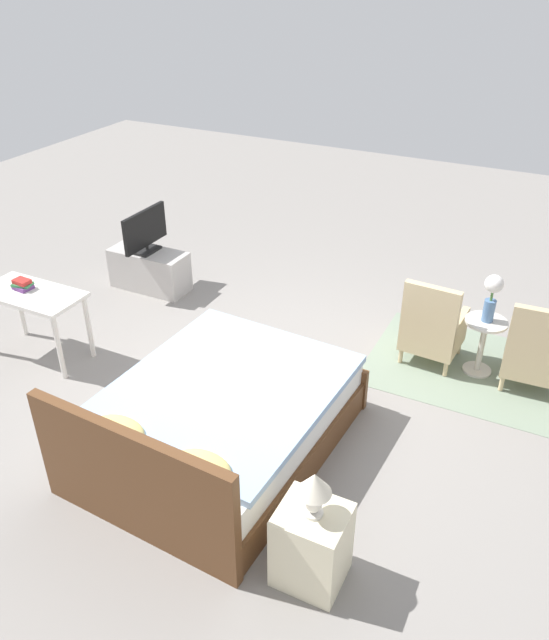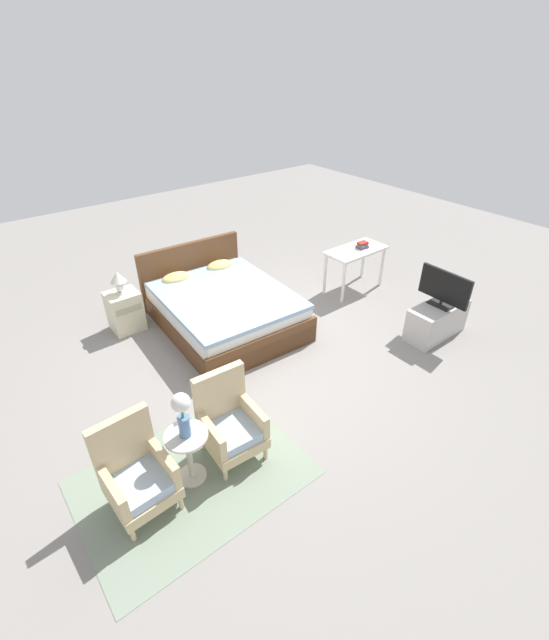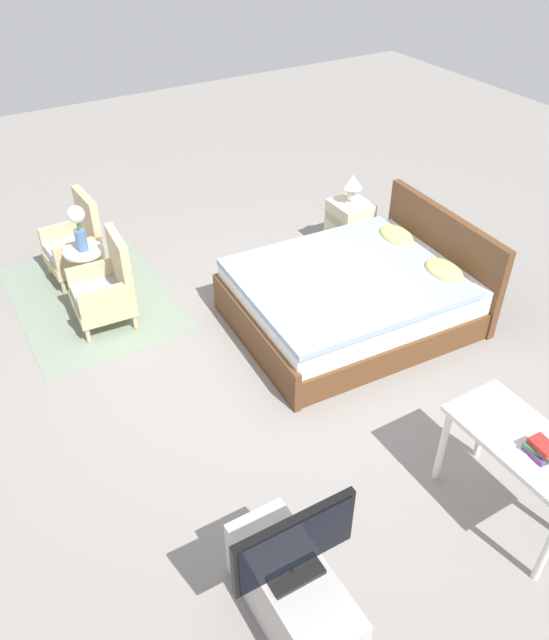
# 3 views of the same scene
# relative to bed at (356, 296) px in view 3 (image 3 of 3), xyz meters

# --- Properties ---
(ground_plane) EXTENTS (16.00, 16.00, 0.00)m
(ground_plane) POSITION_rel_bed_xyz_m (0.06, -1.03, -0.30)
(ground_plane) COLOR gray
(floor_rug) EXTENTS (2.10, 1.50, 0.01)m
(floor_rug) POSITION_rel_bed_xyz_m (-1.71, -2.13, -0.29)
(floor_rug) COLOR gray
(floor_rug) RESTS_ON ground_plane
(bed) EXTENTS (1.82, 2.28, 0.96)m
(bed) POSITION_rel_bed_xyz_m (0.00, 0.00, 0.00)
(bed) COLOR brown
(bed) RESTS_ON ground_plane
(armchair_by_window_left) EXTENTS (0.57, 0.57, 0.92)m
(armchair_by_window_left) POSITION_rel_bed_xyz_m (-2.19, -2.07, 0.09)
(armchair_by_window_left) COLOR #CCB284
(armchair_by_window_left) RESTS_ON floor_rug
(armchair_by_window_right) EXTENTS (0.57, 0.57, 0.92)m
(armchair_by_window_right) POSITION_rel_bed_xyz_m (-1.22, -2.07, 0.09)
(armchair_by_window_right) COLOR #CCB284
(armchair_by_window_right) RESTS_ON floor_rug
(side_table) EXTENTS (0.40, 0.40, 0.58)m
(side_table) POSITION_rel_bed_xyz_m (-1.71, -2.11, 0.07)
(side_table) COLOR beige
(side_table) RESTS_ON ground_plane
(flower_vase) EXTENTS (0.17, 0.17, 0.48)m
(flower_vase) POSITION_rel_bed_xyz_m (-1.71, -2.11, 0.58)
(flower_vase) COLOR #4C709E
(flower_vase) RESTS_ON side_table
(nightstand) EXTENTS (0.44, 0.41, 0.59)m
(nightstand) POSITION_rel_bed_xyz_m (-1.17, 0.78, 0.00)
(nightstand) COLOR beige
(nightstand) RESTS_ON ground_plane
(table_lamp) EXTENTS (0.22, 0.22, 0.33)m
(table_lamp) POSITION_rel_bed_xyz_m (-1.17, 0.78, 0.51)
(table_lamp) COLOR silver
(table_lamp) RESTS_ON nightstand
(tv_stand) EXTENTS (0.96, 0.40, 0.49)m
(tv_stand) POSITION_rel_bed_xyz_m (2.24, -2.12, -0.05)
(tv_stand) COLOR #B7B2AD
(tv_stand) RESTS_ON ground_plane
(tv_flatscreen) EXTENTS (0.20, 0.75, 0.51)m
(tv_flatscreen) POSITION_rel_bed_xyz_m (2.24, -2.12, 0.46)
(tv_flatscreen) COLOR black
(tv_flatscreen) RESTS_ON tv_stand
(vanity_desk) EXTENTS (1.04, 0.52, 0.73)m
(vanity_desk) POSITION_rel_bed_xyz_m (2.35, -0.42, 0.32)
(vanity_desk) COLOR silver
(vanity_desk) RESTS_ON ground_plane
(book_stack) EXTENTS (0.21, 0.16, 0.10)m
(book_stack) POSITION_rel_bed_xyz_m (2.47, -0.44, 0.48)
(book_stack) COLOR #66387A
(book_stack) RESTS_ON vanity_desk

